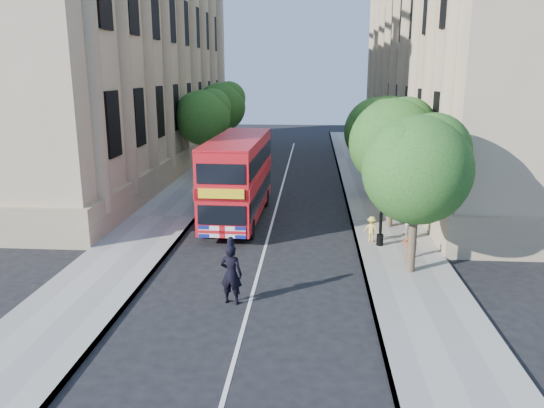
% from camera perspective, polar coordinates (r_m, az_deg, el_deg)
% --- Properties ---
extents(ground, '(120.00, 120.00, 0.00)m').
position_cam_1_polar(ground, '(18.10, -2.36, -10.48)').
color(ground, black).
rests_on(ground, ground).
extents(pavement_right, '(3.50, 80.00, 0.12)m').
position_cam_1_polar(pavement_right, '(27.63, 12.06, -1.87)').
color(pavement_right, gray).
rests_on(pavement_right, ground).
extents(pavement_left, '(3.50, 80.00, 0.12)m').
position_cam_1_polar(pavement_left, '(28.45, -11.55, -1.38)').
color(pavement_left, gray).
rests_on(pavement_left, ground).
extents(building_right, '(12.00, 38.00, 18.00)m').
position_cam_1_polar(building_right, '(42.05, 21.51, 15.21)').
color(building_right, tan).
rests_on(building_right, ground).
extents(building_left, '(12.00, 38.00, 18.00)m').
position_cam_1_polar(building_left, '(43.34, -17.62, 15.46)').
color(building_left, tan).
rests_on(building_left, ground).
extents(tree_right_near, '(4.00, 4.00, 6.08)m').
position_cam_1_polar(tree_right_near, '(20.02, 15.47, 4.17)').
color(tree_right_near, '#473828').
rests_on(tree_right_near, ground).
extents(tree_right_mid, '(4.20, 4.20, 6.37)m').
position_cam_1_polar(tree_right_mid, '(25.84, 13.04, 6.92)').
color(tree_right_mid, '#473828').
rests_on(tree_right_mid, ground).
extents(tree_right_far, '(4.00, 4.00, 6.15)m').
position_cam_1_polar(tree_right_far, '(31.77, 11.46, 8.05)').
color(tree_right_far, '#473828').
rests_on(tree_right_far, ground).
extents(tree_left_far, '(4.00, 4.00, 6.30)m').
position_cam_1_polar(tree_left_far, '(39.30, -7.37, 9.53)').
color(tree_left_far, '#473828').
rests_on(tree_left_far, ground).
extents(tree_left_back, '(4.20, 4.20, 6.65)m').
position_cam_1_polar(tree_left_back, '(47.13, -5.40, 10.66)').
color(tree_left_back, '#473828').
rests_on(tree_left_back, ground).
extents(lamp_post, '(0.32, 0.32, 5.16)m').
position_cam_1_polar(lamp_post, '(23.09, 11.79, 1.27)').
color(lamp_post, black).
rests_on(lamp_post, pavement_right).
extents(double_decker_bus, '(2.64, 9.15, 4.20)m').
position_cam_1_polar(double_decker_bus, '(27.14, -3.65, 3.04)').
color(double_decker_bus, '#B60C14').
rests_on(double_decker_bus, ground).
extents(box_van, '(2.49, 5.27, 2.93)m').
position_cam_1_polar(box_van, '(31.53, -4.59, 2.94)').
color(box_van, black).
rests_on(box_van, ground).
extents(police_constable, '(0.83, 0.62, 2.05)m').
position_cam_1_polar(police_constable, '(17.67, -4.41, -7.53)').
color(police_constable, black).
rests_on(police_constable, ground).
extents(woman_pedestrian, '(0.78, 0.62, 1.54)m').
position_cam_1_polar(woman_pedestrian, '(24.89, 14.39, -1.80)').
color(woman_pedestrian, beige).
rests_on(woman_pedestrian, pavement_right).
extents(child_a, '(0.69, 0.38, 1.12)m').
position_cam_1_polar(child_a, '(22.26, 14.59, -4.27)').
color(child_a, orange).
rests_on(child_a, pavement_right).
extents(child_b, '(0.85, 0.66, 1.16)m').
position_cam_1_polar(child_b, '(23.99, 10.67, -2.67)').
color(child_b, '#DFC04C').
rests_on(child_b, pavement_right).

